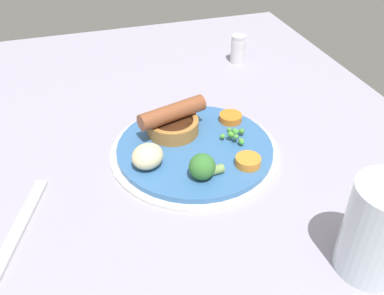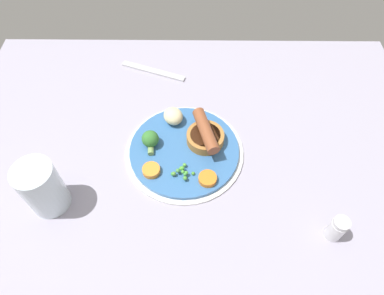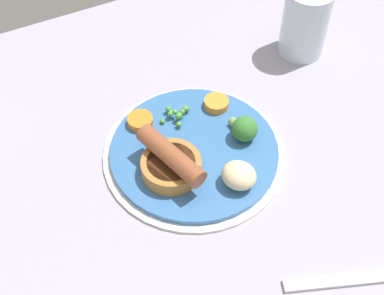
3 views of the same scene
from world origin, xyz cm
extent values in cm
cube|color=#9E99AD|center=(0.00, 0.00, 1.50)|extent=(110.00, 80.00, 3.00)
cylinder|color=silver|center=(-1.42, 0.16, 3.25)|extent=(26.56, 26.56, 0.50)
cylinder|color=#386BA8|center=(-1.42, 0.16, 3.70)|extent=(24.44, 24.44, 1.40)
cylinder|color=#AD7538|center=(3.25, 2.27, 5.60)|extent=(8.39, 8.39, 2.40)
cylinder|color=#472614|center=(3.25, 2.27, 6.65)|extent=(6.71, 6.71, 0.30)
cylinder|color=brown|center=(3.25, 2.27, 8.15)|extent=(5.85, 11.65, 2.70)
sphere|color=#56923A|center=(-3.40, -6.93, 5.25)|extent=(0.88, 0.88, 0.88)
sphere|color=#48943B|center=(-1.66, -5.79, 5.58)|extent=(0.95, 0.95, 0.95)
sphere|color=#489139|center=(-1.04, -8.02, 5.26)|extent=(0.92, 0.92, 0.92)
sphere|color=green|center=(-1.56, -6.72, 5.66)|extent=(0.76, 0.76, 0.76)
sphere|color=green|center=(-3.66, -6.94, 5.13)|extent=(0.81, 0.81, 0.81)
sphere|color=#55A23B|center=(-1.23, -4.68, 5.10)|extent=(0.82, 0.82, 0.82)
sphere|color=green|center=(-0.84, -6.84, 5.44)|extent=(0.84, 0.84, 0.84)
sphere|color=green|center=(-1.77, -5.83, 5.59)|extent=(0.94, 0.94, 0.94)
sphere|color=#4B9931|center=(-1.94, -5.93, 5.58)|extent=(0.86, 0.86, 0.86)
sphere|color=#489344|center=(-2.60, -6.38, 5.55)|extent=(0.90, 0.90, 0.90)
sphere|color=green|center=(-1.11, -7.18, 5.41)|extent=(0.72, 0.72, 0.72)
sphere|color=#4C9E38|center=(0.60, -6.56, 4.78)|extent=(0.76, 0.76, 0.76)
sphere|color=#387A33|center=(-8.92, 1.30, 6.30)|extent=(3.81, 3.81, 3.81)
cylinder|color=#7A9E56|center=(-8.74, -0.89, 5.07)|extent=(1.50, 2.22, 1.33)
ellipsoid|color=beige|center=(-4.13, 8.04, 6.16)|extent=(6.26, 6.42, 3.53)
cylinder|color=orange|center=(3.61, -7.95, 5.01)|extent=(4.20, 4.20, 1.22)
cylinder|color=orange|center=(-8.26, -6.03, 5.04)|extent=(5.24, 5.24, 1.28)
cube|color=silver|center=(-10.41, 26.37, 3.30)|extent=(17.44, 7.72, 0.60)
cylinder|color=silver|center=(-28.17, -12.57, 9.00)|extent=(7.69, 7.69, 12.00)
cylinder|color=silver|center=(27.50, -18.99, 5.52)|extent=(3.17, 3.17, 5.04)
cylinder|color=silver|center=(27.50, -18.99, 8.54)|extent=(3.01, 3.01, 1.00)
camera|label=1|loc=(-52.74, 16.44, 43.97)|focal=40.00mm
camera|label=2|loc=(0.72, -43.72, 66.63)|focal=32.00mm
camera|label=3|loc=(20.30, 43.01, 64.56)|focal=50.00mm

